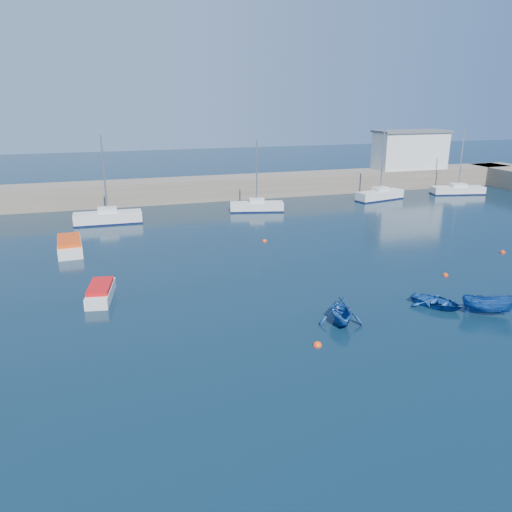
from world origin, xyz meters
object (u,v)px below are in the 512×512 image
object	(u,v)px
sailboat_6	(257,206)
motorboat_1	(101,292)
motorboat_2	(70,245)
sailboat_5	(108,217)
sailboat_8	(458,190)
dinghy_left	(341,311)
dinghy_right	(489,305)
harbor_office	(410,151)
sailboat_7	(380,195)
dinghy_center	(437,302)

from	to	relation	value
sailboat_6	motorboat_1	size ratio (longest dim) A/B	1.92
motorboat_2	sailboat_5	bearing A→B (deg)	66.13
sailboat_8	dinghy_left	distance (m)	45.38
sailboat_5	dinghy_right	bearing A→B (deg)	-144.38
harbor_office	sailboat_7	bearing A→B (deg)	-140.53
harbor_office	sailboat_6	xyz separation A→B (m)	(-25.34, -8.82, -4.52)
sailboat_8	dinghy_right	xyz separation A→B (m)	(-23.99, -32.82, 0.04)
sailboat_5	motorboat_1	size ratio (longest dim) A/B	2.16
sailboat_5	sailboat_6	size ratio (longest dim) A/B	1.12
dinghy_left	sailboat_7	bearing A→B (deg)	70.71
motorboat_2	dinghy_right	size ratio (longest dim) A/B	1.76
motorboat_2	dinghy_right	xyz separation A→B (m)	(24.00, -20.91, 0.08)
harbor_office	dinghy_center	bearing A→B (deg)	-121.30
dinghy_center	dinghy_left	bearing A→B (deg)	151.04
harbor_office	motorboat_2	world-z (taller)	harbor_office
sailboat_7	motorboat_1	size ratio (longest dim) A/B	2.10
sailboat_6	sailboat_8	bearing A→B (deg)	-72.69
harbor_office	sailboat_8	bearing A→B (deg)	-64.72
sailboat_8	dinghy_left	xyz separation A→B (m)	(-32.85, -31.31, 0.20)
harbor_office	sailboat_8	distance (m)	8.80
sailboat_5	sailboat_7	distance (m)	32.84
harbor_office	dinghy_center	distance (m)	44.43
sailboat_7	dinghy_left	xyz separation A→B (m)	(-20.93, -30.95, 0.12)
motorboat_1	dinghy_left	xyz separation A→B (m)	(12.86, -7.89, 0.30)
sailboat_5	motorboat_2	size ratio (longest dim) A/B	1.62
sailboat_5	motorboat_1	world-z (taller)	sailboat_5
harbor_office	sailboat_6	size ratio (longest dim) A/B	1.27
motorboat_1	dinghy_right	bearing A→B (deg)	-13.97
dinghy_left	dinghy_right	world-z (taller)	dinghy_left
sailboat_7	motorboat_1	bearing A→B (deg)	111.15
sailboat_5	motorboat_2	distance (m)	9.54
sailboat_5	dinghy_right	world-z (taller)	sailboat_5
sailboat_7	dinghy_center	xyz separation A→B (m)	(-14.24, -30.58, -0.32)
sailboat_5	dinghy_right	size ratio (longest dim) A/B	2.85
sailboat_8	dinghy_left	size ratio (longest dim) A/B	3.10
sailboat_6	sailboat_7	size ratio (longest dim) A/B	0.91
harbor_office	motorboat_2	xyz separation A→B (m)	(-44.78, -18.72, -4.58)
sailboat_5	sailboat_7	xyz separation A→B (m)	(32.74, 2.62, -0.02)
sailboat_8	dinghy_right	size ratio (longest dim) A/B	2.86
sailboat_8	motorboat_2	xyz separation A→B (m)	(-48.00, -11.91, -0.04)
sailboat_8	dinghy_center	distance (m)	40.52
motorboat_1	dinghy_left	size ratio (longest dim) A/B	1.43
harbor_office	sailboat_8	size ratio (longest dim) A/B	1.13
harbor_office	motorboat_1	size ratio (longest dim) A/B	2.45
sailboat_7	sailboat_5	bearing A→B (deg)	81.41
sailboat_5	harbor_office	bearing A→B (deg)	-75.80
motorboat_2	dinghy_center	distance (m)	28.96
sailboat_5	sailboat_7	size ratio (longest dim) A/B	1.03
motorboat_1	motorboat_2	world-z (taller)	motorboat_2
sailboat_8	motorboat_2	size ratio (longest dim) A/B	1.62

